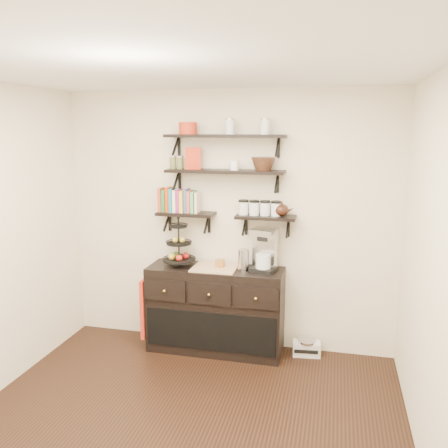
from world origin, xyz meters
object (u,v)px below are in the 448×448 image
(sideboard, at_px, (215,309))
(radio, at_px, (307,348))
(fruit_stand, at_px, (179,250))
(coffee_maker, at_px, (264,251))

(sideboard, height_order, radio, sideboard)
(fruit_stand, distance_m, radio, 1.66)
(fruit_stand, xyz_separation_m, coffee_maker, (0.89, 0.03, 0.04))
(radio, bearing_deg, coffee_maker, -178.84)
(coffee_maker, xyz_separation_m, radio, (0.45, 0.06, -1.02))
(sideboard, distance_m, coffee_maker, 0.82)
(sideboard, relative_size, coffee_maker, 3.21)
(sideboard, distance_m, fruit_stand, 0.73)
(fruit_stand, xyz_separation_m, radio, (1.34, 0.08, -0.99))
(fruit_stand, bearing_deg, coffee_maker, 1.69)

